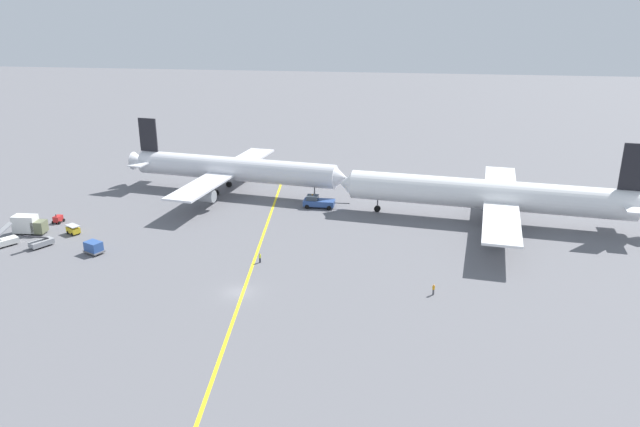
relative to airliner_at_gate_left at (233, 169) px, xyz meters
name	(u,v)px	position (x,y,z in m)	size (l,w,h in m)	color
ground_plane	(239,292)	(14.72, -48.54, -5.42)	(600.00, 600.00, 0.00)	slate
taxiway_stripe	(253,265)	(14.28, -38.54, -5.42)	(0.50, 120.00, 0.01)	yellow
airliner_at_gate_left	(233,169)	(0.00, 0.00, 0.00)	(52.13, 45.22, 15.84)	silver
airliner_being_pushed	(489,195)	(54.80, -11.27, 0.04)	(59.28, 49.34, 17.13)	white
pushback_tug	(318,202)	(20.47, -7.60, -4.22)	(9.72, 3.27, 2.83)	#2D4C8C
gse_gpu_cart_small	(58,219)	(-28.53, -24.49, -4.63)	(1.67, 2.16, 1.90)	red
gse_catering_truck_tall	(29,224)	(-30.54, -30.62, -3.66)	(5.98, 2.78, 3.50)	#666B4C
gse_container_dolly_flat	(94,247)	(-13.94, -37.84, -4.25)	(3.83, 3.34, 2.15)	slate
gse_baggage_cart_trailing	(73,230)	(-22.37, -29.72, -4.56)	(3.15, 2.73, 1.71)	gold
gse_belt_loader_portside	(41,242)	(-24.65, -36.43, -4.60)	(3.50, 4.91, 3.02)	gray
gse_stair_truck_yellow	(4,241)	(-31.36, -37.10, -4.40)	(4.16, 4.86, 4.06)	silver
ground_crew_marshaller_foreground	(433,289)	(43.42, -44.99, -4.53)	(0.36, 0.36, 1.71)	#4C4C51
ground_crew_ramp_agent_by_cones	(260,258)	(15.24, -37.37, -4.56)	(0.36, 0.47, 1.66)	black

